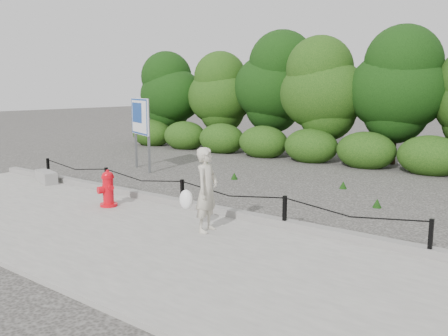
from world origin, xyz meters
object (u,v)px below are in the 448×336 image
at_px(fire_hydrant, 108,189).
at_px(pedestrian, 205,190).
at_px(advertising_sign, 140,120).
at_px(concrete_block, 46,177).

xyz_separation_m(fire_hydrant, pedestrian, (2.80, -0.10, 0.36)).
xyz_separation_m(fire_hydrant, advertising_sign, (-3.16, 3.87, 1.14)).
bearing_deg(concrete_block, fire_hydrant, -11.00).
relative_size(fire_hydrant, concrete_block, 0.84).
relative_size(fire_hydrant, pedestrian, 0.53).
relative_size(fire_hydrant, advertising_sign, 0.35).
relative_size(pedestrian, advertising_sign, 0.66).
distance_m(fire_hydrant, concrete_block, 3.46).
bearing_deg(fire_hydrant, pedestrian, 16.55).
bearing_deg(advertising_sign, concrete_block, -71.33).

